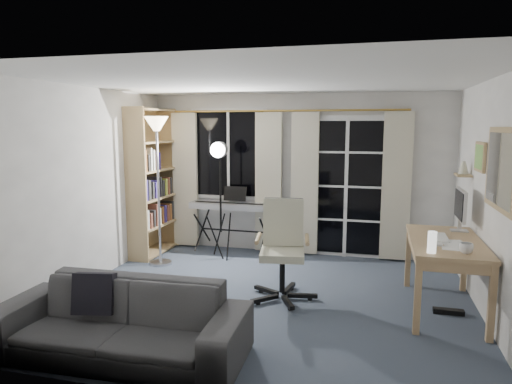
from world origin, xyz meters
TOP-DOWN VIEW (x-y plane):
  - floor at (0.00, 0.00)m, footprint 4.50×4.00m
  - window at (-1.05, 1.97)m, footprint 1.20×0.08m
  - french_door at (0.75, 1.97)m, footprint 1.32×0.09m
  - curtains at (-0.14, 1.88)m, footprint 3.60×0.07m
  - bookshelf at (-2.13, 1.40)m, footprint 0.37×1.03m
  - torchiere_lamp at (-1.74, 0.91)m, footprint 0.34×0.34m
  - keyboard_piano at (-0.91, 1.70)m, footprint 1.32×0.66m
  - studio_light at (-1.00, 1.35)m, footprint 0.32×0.35m
  - office_chair at (0.16, 0.17)m, footprint 0.76×0.76m
  - desk at (1.88, 0.17)m, footprint 0.72×1.42m
  - monitor at (2.08, 0.62)m, footprint 0.18×0.55m
  - desk_clutter at (1.81, -0.06)m, footprint 0.45×0.86m
  - mug at (1.98, -0.33)m, footprint 0.13×0.10m
  - wall_mirror at (2.22, -0.35)m, footprint 0.04×0.94m
  - framed_print at (2.23, 0.55)m, footprint 0.03×0.42m
  - wall_shelf at (2.16, 1.05)m, footprint 0.16×0.30m
  - sofa at (-0.89, -1.55)m, footprint 2.12×0.66m

SIDE VIEW (x-z plane):
  - floor at x=0.00m, z-range -0.02..0.00m
  - sofa at x=-0.89m, z-range 0.00..0.82m
  - desk_clutter at x=1.81m, z-range 0.11..1.08m
  - office_chair at x=0.16m, z-range 0.10..1.21m
  - desk at x=1.88m, z-range 0.29..1.04m
  - keyboard_piano at x=-0.91m, z-range 0.24..1.19m
  - mug at x=1.98m, z-range 0.76..0.88m
  - french_door at x=0.75m, z-range -0.03..2.08m
  - bookshelf at x=-2.13m, z-range -0.06..2.14m
  - monitor at x=2.08m, z-range 0.81..1.28m
  - curtains at x=-0.14m, z-range 0.03..2.16m
  - studio_light at x=-1.00m, z-range 0.53..2.27m
  - wall_shelf at x=2.16m, z-range 1.32..1.50m
  - window at x=-1.05m, z-range 0.80..2.20m
  - wall_mirror at x=2.22m, z-range 1.18..1.92m
  - framed_print at x=2.23m, z-range 1.44..1.76m
  - torchiere_lamp at x=-1.74m, z-range 0.63..2.68m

